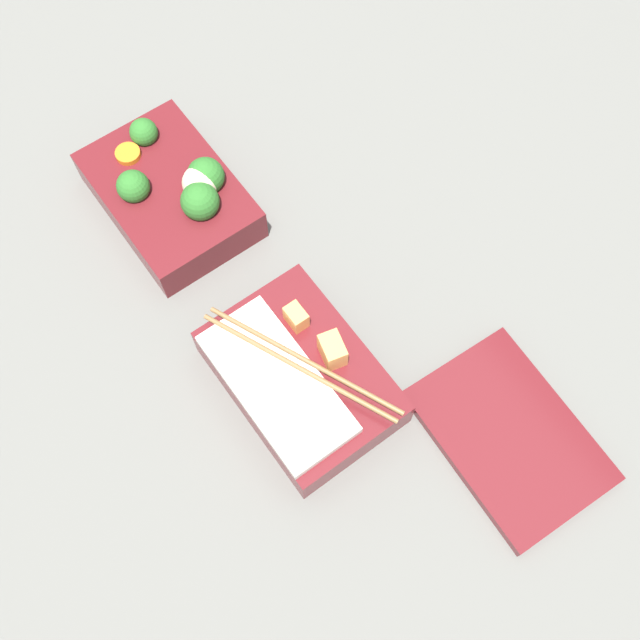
# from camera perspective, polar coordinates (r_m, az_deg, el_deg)

# --- Properties ---
(ground_plane) EXTENTS (3.00, 3.00, 0.00)m
(ground_plane) POSITION_cam_1_polar(r_m,az_deg,el_deg) (0.82, -6.11, 1.98)
(ground_plane) COLOR slate
(bento_tray_vegetable) EXTENTS (0.19, 0.13, 0.08)m
(bento_tray_vegetable) POSITION_cam_1_polar(r_m,az_deg,el_deg) (0.87, -11.26, 9.46)
(bento_tray_vegetable) COLOR maroon
(bento_tray_vegetable) RESTS_ON ground_plane
(bento_tray_rice) EXTENTS (0.20, 0.13, 0.08)m
(bento_tray_rice) POSITION_cam_1_polar(r_m,az_deg,el_deg) (0.75, -1.62, -4.38)
(bento_tray_rice) COLOR maroon
(bento_tray_rice) RESTS_ON ground_plane
(bento_lid) EXTENTS (0.20, 0.14, 0.01)m
(bento_lid) POSITION_cam_1_polar(r_m,az_deg,el_deg) (0.78, 14.25, -8.54)
(bento_lid) COLOR maroon
(bento_lid) RESTS_ON ground_plane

